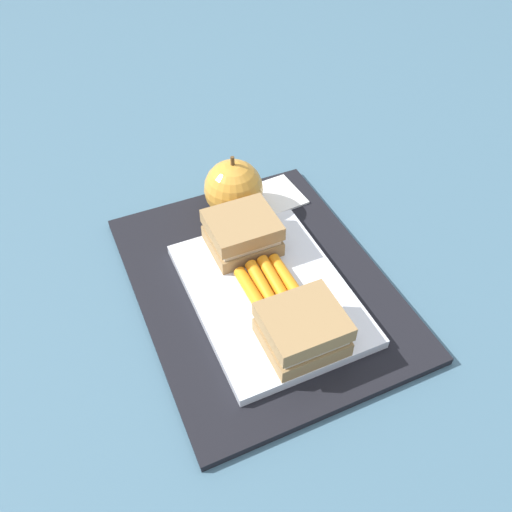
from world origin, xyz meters
The scene contains 8 objects.
ground_plane centered at (0.00, 0.00, 0.00)m, with size 2.40×2.40×0.00m, color #42667A.
lunchbag_mat centered at (0.00, 0.00, 0.01)m, with size 0.36×0.28×0.01m, color black.
food_tray centered at (-0.03, 0.00, 0.02)m, with size 0.23×0.17×0.01m, color white.
sandwich_half_left centered at (-0.10, 0.00, 0.04)m, with size 0.07×0.08×0.04m.
sandwich_half_right centered at (0.05, 0.00, 0.04)m, with size 0.07×0.08×0.04m.
carrot_sticks_bundle centered at (-0.02, 0.00, 0.03)m, with size 0.08×0.06×0.02m.
apple centered at (0.13, -0.02, 0.05)m, with size 0.08×0.08×0.09m.
paper_napkin centered at (0.14, -0.08, 0.01)m, with size 0.07×0.07×0.00m, color white.
Camera 1 is at (-0.38, 0.17, 0.48)m, focal length 37.33 mm.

